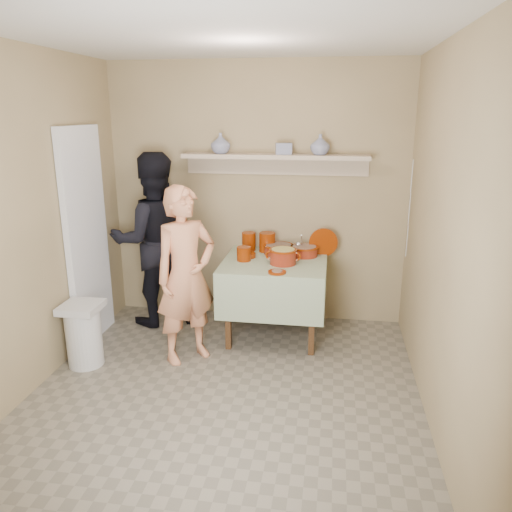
% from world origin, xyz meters
% --- Properties ---
extents(ground, '(3.50, 3.50, 0.00)m').
position_xyz_m(ground, '(0.00, 0.00, 0.00)').
color(ground, '#716959').
rests_on(ground, ground).
extents(tile_panel, '(0.06, 0.70, 2.00)m').
position_xyz_m(tile_panel, '(-1.46, 0.95, 1.00)').
color(tile_panel, silver).
rests_on(tile_panel, ground).
extents(plate_stack_a, '(0.14, 0.14, 0.19)m').
position_xyz_m(plate_stack_a, '(-0.05, 1.59, 0.85)').
color(plate_stack_a, '#681E03').
rests_on(plate_stack_a, serving_table).
extents(plate_stack_b, '(0.16, 0.16, 0.19)m').
position_xyz_m(plate_stack_b, '(0.14, 1.57, 0.86)').
color(plate_stack_b, '#681E03').
rests_on(plate_stack_b, serving_table).
extents(bowl_stack, '(0.13, 0.13, 0.13)m').
position_xyz_m(bowl_stack, '(-0.04, 1.22, 0.83)').
color(bowl_stack, '#681E03').
rests_on(bowl_stack, serving_table).
extents(empty_bowl, '(0.15, 0.15, 0.04)m').
position_xyz_m(empty_bowl, '(-0.02, 1.33, 0.78)').
color(empty_bowl, '#681E03').
rests_on(empty_bowl, serving_table).
extents(propped_lid, '(0.28, 0.06, 0.28)m').
position_xyz_m(propped_lid, '(0.69, 1.55, 0.88)').
color(propped_lid, '#681E03').
rests_on(propped_lid, serving_table).
extents(vase_right, '(0.20, 0.20, 0.19)m').
position_xyz_m(vase_right, '(0.63, 1.60, 1.82)').
color(vase_right, navy).
rests_on(vase_right, wall_shelf).
extents(vase_left, '(0.26, 0.26, 0.20)m').
position_xyz_m(vase_left, '(-0.33, 1.60, 1.82)').
color(vase_left, navy).
rests_on(vase_left, wall_shelf).
extents(ceramic_box, '(0.17, 0.14, 0.11)m').
position_xyz_m(ceramic_box, '(0.28, 1.60, 1.77)').
color(ceramic_box, navy).
rests_on(ceramic_box, wall_shelf).
extents(person_cook, '(0.66, 0.66, 1.54)m').
position_xyz_m(person_cook, '(-0.44, 0.68, 0.77)').
color(person_cook, tan).
rests_on(person_cook, ground).
extents(person_helper, '(1.06, 0.98, 1.75)m').
position_xyz_m(person_helper, '(-0.99, 1.42, 0.87)').
color(person_helper, black).
rests_on(person_helper, ground).
extents(room_shell, '(3.04, 3.54, 2.62)m').
position_xyz_m(room_shell, '(0.00, 0.00, 1.61)').
color(room_shell, '#9D8860').
rests_on(room_shell, ground).
extents(serving_table, '(0.97, 0.97, 0.76)m').
position_xyz_m(serving_table, '(0.25, 1.28, 0.64)').
color(serving_table, '#4C2D16').
rests_on(serving_table, ground).
extents(cazuela_meat_a, '(0.30, 0.30, 0.10)m').
position_xyz_m(cazuela_meat_a, '(0.26, 1.49, 0.82)').
color(cazuela_meat_a, maroon).
rests_on(cazuela_meat_a, serving_table).
extents(cazuela_meat_b, '(0.28, 0.28, 0.10)m').
position_xyz_m(cazuela_meat_b, '(0.51, 1.47, 0.82)').
color(cazuela_meat_b, maroon).
rests_on(cazuela_meat_b, serving_table).
extents(ladle, '(0.08, 0.26, 0.19)m').
position_xyz_m(ladle, '(0.46, 1.48, 0.87)').
color(ladle, silver).
rests_on(ladle, cazuela_meat_b).
extents(cazuela_rice, '(0.33, 0.25, 0.14)m').
position_xyz_m(cazuela_rice, '(0.34, 1.17, 0.85)').
color(cazuela_rice, maroon).
rests_on(cazuela_rice, serving_table).
extents(front_plate, '(0.16, 0.16, 0.03)m').
position_xyz_m(front_plate, '(0.31, 0.89, 0.77)').
color(front_plate, '#681E03').
rests_on(front_plate, serving_table).
extents(wall_shelf, '(1.80, 0.25, 0.21)m').
position_xyz_m(wall_shelf, '(0.20, 1.65, 1.67)').
color(wall_shelf, tan).
rests_on(wall_shelf, room_shell).
extents(trash_bin, '(0.32, 0.32, 0.56)m').
position_xyz_m(trash_bin, '(-1.29, 0.42, 0.28)').
color(trash_bin, silver).
rests_on(trash_bin, ground).
extents(electrical_cord, '(0.01, 0.05, 0.90)m').
position_xyz_m(electrical_cord, '(1.47, 1.48, 1.25)').
color(electrical_cord, silver).
rests_on(electrical_cord, wall_shelf).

